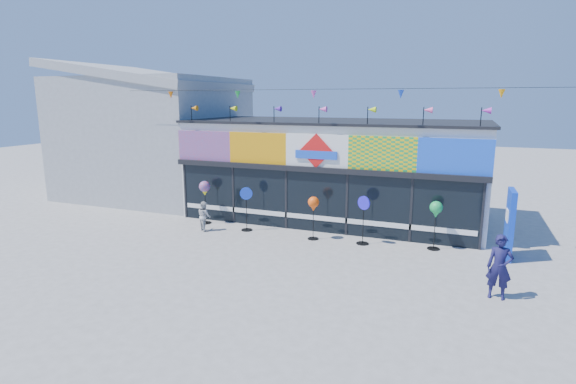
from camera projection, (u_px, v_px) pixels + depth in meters
The scene contains 11 objects.
ground at pixel (282, 261), 14.06m from camera, with size 80.00×80.00×0.00m, color gray.
kite_shop at pixel (334, 169), 19.06m from camera, with size 16.00×5.70×5.31m.
neighbour_building at pixel (155, 134), 23.37m from camera, with size 8.18×7.20×6.87m.
blue_sign at pixel (510, 224), 14.10m from camera, with size 0.21×1.11×2.21m.
spinner_0 at pixel (205, 190), 18.02m from camera, with size 0.44×0.44×1.75m.
spinner_1 at pixel (246, 208), 17.13m from camera, with size 0.45×0.43×1.69m.
spinner_2 at pixel (313, 205), 15.98m from camera, with size 0.40×0.40×1.57m.
spinner_3 at pixel (363, 219), 15.50m from camera, with size 0.46×0.44×1.71m.
spinner_4 at pixel (436, 211), 14.87m from camera, with size 0.42×0.42×1.66m.
adult_man at pixel (500, 267), 11.25m from camera, with size 0.61×0.40×1.67m, color #161542.
child at pixel (204, 216), 17.20m from camera, with size 0.55×0.32×1.14m, color #BDBDBD.
Camera 1 is at (5.04, -12.34, 4.97)m, focal length 28.00 mm.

